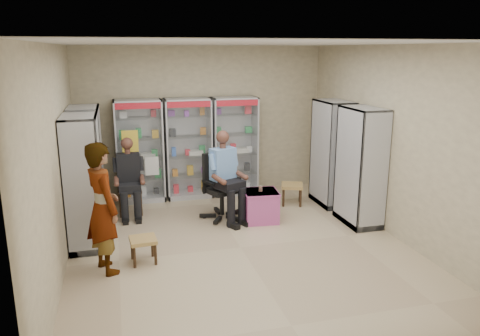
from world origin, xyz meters
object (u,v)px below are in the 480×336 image
object	(u,v)px
wooden_chair	(130,189)
cabinet_back_right	(234,146)
woven_stool_a	(292,194)
cabinet_left_far	(87,165)
cabinet_back_left	(140,151)
office_chair	(222,186)
seated_shopkeeper	(222,178)
cabinet_left_near	(84,182)
woven_stool_b	(144,250)
pink_trunk	(261,206)
cabinet_back_mid	(188,149)
standing_man	(103,208)
cabinet_right_near	(361,167)
cabinet_right_far	(332,153)

from	to	relation	value
wooden_chair	cabinet_back_right	bearing A→B (deg)	18.75
woven_stool_a	wooden_chair	bearing A→B (deg)	175.02
cabinet_left_far	cabinet_back_left	bearing A→B (deg)	135.00
office_chair	seated_shopkeeper	distance (m)	0.17
cabinet_left_near	wooden_chair	xyz separation A→B (m)	(0.68, 1.30, -0.53)
seated_shopkeeper	wooden_chair	bearing A→B (deg)	132.11
woven_stool_b	cabinet_left_far	bearing A→B (deg)	112.05
seated_shopkeeper	pink_trunk	size ratio (longest dim) A/B	2.64
woven_stool_a	woven_stool_b	xyz separation A→B (m)	(-2.94, -1.86, -0.02)
cabinet_back_left	wooden_chair	bearing A→B (deg)	-108.90
wooden_chair	pink_trunk	bearing A→B (deg)	-24.14
cabinet_back_mid	pink_trunk	xyz separation A→B (m)	(0.99, -1.71, -0.73)
cabinet_left_far	woven_stool_b	distance (m)	2.23
cabinet_back_left	standing_man	distance (m)	3.05
woven_stool_b	standing_man	world-z (taller)	standing_man
office_chair	woven_stool_a	bearing A→B (deg)	-8.16
seated_shopkeeper	cabinet_back_left	bearing A→B (deg)	108.97
woven_stool_b	cabinet_right_near	bearing A→B (deg)	9.66
cabinet_back_left	woven_stool_b	xyz separation A→B (m)	(-0.15, -2.86, -0.82)
cabinet_back_right	office_chair	distance (m)	1.57
cabinet_back_mid	cabinet_left_far	distance (m)	2.10
woven_stool_a	cabinet_left_near	bearing A→B (deg)	-164.47
cabinet_left_far	seated_shopkeeper	size ratio (longest dim) A/B	1.34
cabinet_right_far	cabinet_right_near	size ratio (longest dim) A/B	1.00
cabinet_back_mid	cabinet_back_right	xyz separation A→B (m)	(0.95, 0.00, 0.00)
cabinet_left_far	pink_trunk	world-z (taller)	cabinet_left_far
cabinet_back_mid	office_chair	world-z (taller)	cabinet_back_mid
cabinet_back_right	wooden_chair	xyz separation A→B (m)	(-2.15, -0.73, -0.53)
office_chair	cabinet_left_near	bearing A→B (deg)	172.48
office_chair	seated_shopkeeper	size ratio (longest dim) A/B	0.79
cabinet_left_far	wooden_chair	bearing A→B (deg)	106.39
wooden_chair	cabinet_right_far	bearing A→B (deg)	-6.04
cabinet_back_right	seated_shopkeeper	distance (m)	1.58
cabinet_right_far	woven_stool_b	bearing A→B (deg)	115.14
cabinet_back_right	pink_trunk	xyz separation A→B (m)	(0.04, -1.71, -0.73)
woven_stool_b	pink_trunk	bearing A→B (deg)	28.81
seated_shopkeeper	standing_man	world-z (taller)	standing_man
cabinet_back_right	cabinet_left_near	xyz separation A→B (m)	(-2.83, -2.03, 0.00)
cabinet_left_far	pink_trunk	bearing A→B (deg)	74.78
cabinet_right_far	woven_stool_b	size ratio (longest dim) A/B	5.56
wooden_chair	cabinet_right_near	bearing A→B (deg)	-21.64
cabinet_right_near	pink_trunk	distance (m)	1.83
cabinet_back_right	seated_shopkeeper	xyz separation A→B (m)	(-0.59, -1.45, -0.26)
cabinet_left_near	cabinet_right_near	bearing A→B (deg)	87.43
cabinet_back_right	pink_trunk	world-z (taller)	cabinet_back_right
office_chair	woven_stool_b	bearing A→B (deg)	-158.37
cabinet_back_mid	woven_stool_a	size ratio (longest dim) A/B	4.95
cabinet_right_near	seated_shopkeeper	distance (m)	2.36
cabinet_left_near	cabinet_left_far	bearing A→B (deg)	180.00
seated_shopkeeper	woven_stool_a	world-z (taller)	seated_shopkeeper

